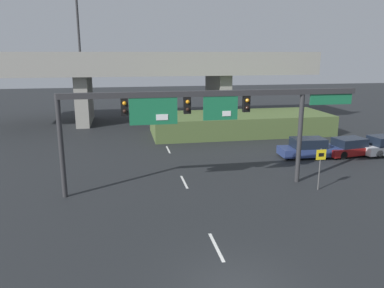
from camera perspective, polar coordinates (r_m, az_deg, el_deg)
The scene contains 8 objects.
lane_markings at distance 27.37m, azimuth -2.61°, elevation -2.97°, with size 0.14×27.01×0.01m.
signal_gantry at distance 21.38m, azimuth 1.98°, elevation 5.34°, with size 17.39×0.44×5.78m.
speed_limit_sign at distance 22.91m, azimuth 18.95°, elevation -2.80°, with size 0.60×0.11×2.51m.
highway_light_pole_near at distance 40.90m, azimuth -16.81°, elevation 14.72°, with size 0.70×0.36×17.20m.
overpass_bridge at distance 44.42m, azimuth -6.03°, elevation 10.84°, with size 36.96×9.43×7.97m.
grass_embankment at distance 37.80m, azimuth 7.34°, elevation 3.12°, with size 17.57×6.56×1.96m.
parked_sedan_near_right at distance 30.31m, azimuth 17.45°, elevation -0.62°, with size 4.82×2.10×1.49m.
parked_sedan_mid_right at distance 31.89m, azimuth 22.97°, elevation -0.46°, with size 4.64×2.42×1.40m.
Camera 1 is at (-3.57, -10.79, 7.85)m, focal length 35.00 mm.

